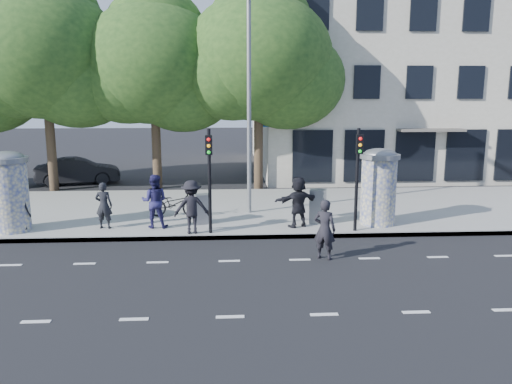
{
  "coord_description": "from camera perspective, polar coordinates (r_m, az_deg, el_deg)",
  "views": [
    {
      "loc": [
        -0.02,
        -12.0,
        4.59
      ],
      "look_at": [
        0.87,
        3.5,
        1.56
      ],
      "focal_mm": 35.0,
      "sensor_mm": 36.0,
      "label": 1
    }
  ],
  "objects": [
    {
      "name": "ped_c",
      "position": [
        17.2,
        -11.52,
        -1.03
      ],
      "size": [
        0.92,
        0.73,
        1.83
      ],
      "primitive_type": "imported",
      "rotation": [
        0.0,
        0.0,
        3.1
      ],
      "color": "#211F4D",
      "rests_on": "sidewalk"
    },
    {
      "name": "traffic_pole_far",
      "position": [
        16.52,
        11.55,
        2.59
      ],
      "size": [
        0.22,
        0.31,
        3.4
      ],
      "color": "black",
      "rests_on": "sidewalk"
    },
    {
      "name": "ped_f",
      "position": [
        17.01,
        4.84,
        -1.13
      ],
      "size": [
        1.71,
        1.11,
        1.74
      ],
      "primitive_type": "imported",
      "rotation": [
        0.0,
        0.0,
        3.5
      ],
      "color": "black",
      "rests_on": "sidewalk"
    },
    {
      "name": "ped_b",
      "position": [
        17.53,
        -17.0,
        -1.48
      ],
      "size": [
        0.62,
        0.44,
        1.58
      ],
      "primitive_type": "imported",
      "rotation": [
        0.0,
        0.0,
        3.02
      ],
      "color": "black",
      "rests_on": "sidewalk"
    },
    {
      "name": "man_road",
      "position": [
        14.24,
        7.86,
        -4.25
      ],
      "size": [
        0.75,
        0.67,
        1.73
      ],
      "primitive_type": "imported",
      "rotation": [
        0.0,
        0.0,
        2.64
      ],
      "color": "black",
      "rests_on": "ground"
    },
    {
      "name": "tree_near_left",
      "position": [
        24.99,
        -11.66,
        14.18
      ],
      "size": [
        6.8,
        6.8,
        8.97
      ],
      "color": "#38281C",
      "rests_on": "ground"
    },
    {
      "name": "lane_dash_far",
      "position": [
        14.17,
        -3.07,
        -7.88
      ],
      "size": [
        32.0,
        0.12,
        0.01
      ],
      "primitive_type": "cube",
      "color": "silver",
      "rests_on": "ground"
    },
    {
      "name": "ped_a",
      "position": [
        18.15,
        -25.51,
        -1.71
      ],
      "size": [
        0.87,
        0.69,
        1.56
      ],
      "primitive_type": "imported",
      "rotation": [
        0.0,
        0.0,
        2.85
      ],
      "color": "black",
      "rests_on": "sidewalk"
    },
    {
      "name": "cabinet_left",
      "position": [
        17.52,
        -6.19,
        -1.95
      ],
      "size": [
        0.59,
        0.5,
        1.06
      ],
      "primitive_type": "cube",
      "rotation": [
        0.0,
        0.0,
        0.3
      ],
      "color": "slate",
      "rests_on": "sidewalk"
    },
    {
      "name": "bicycle",
      "position": [
        18.7,
        -9.33,
        -1.3
      ],
      "size": [
        0.8,
        1.94,
        1.0
      ],
      "primitive_type": "imported",
      "rotation": [
        0.0,
        0.0,
        1.5
      ],
      "color": "black",
      "rests_on": "sidewalk"
    },
    {
      "name": "traffic_pole_near",
      "position": [
        15.98,
        -5.35,
        2.48
      ],
      "size": [
        0.22,
        0.31,
        3.4
      ],
      "color": "black",
      "rests_on": "sidewalk"
    },
    {
      "name": "car_mid",
      "position": [
        27.69,
        -19.65,
        2.29
      ],
      "size": [
        2.38,
        4.43,
        1.39
      ],
      "primitive_type": "imported",
      "rotation": [
        0.0,
        0.0,
        1.8
      ],
      "color": "black",
      "rests_on": "ground"
    },
    {
      "name": "lane_dash_near",
      "position": [
        10.83,
        -2.98,
        -14.07
      ],
      "size": [
        32.0,
        0.12,
        0.01
      ],
      "primitive_type": "cube",
      "color": "silver",
      "rests_on": "ground"
    },
    {
      "name": "sidewalk",
      "position": [
        20.02,
        -3.16,
        -2.03
      ],
      "size": [
        40.0,
        8.0,
        0.15
      ],
      "primitive_type": "cube",
      "color": "gray",
      "rests_on": "ground"
    },
    {
      "name": "cabinet_right",
      "position": [
        17.6,
        7.07,
        -1.64
      ],
      "size": [
        0.65,
        0.53,
        1.21
      ],
      "primitive_type": "cube",
      "rotation": [
        0.0,
        0.0,
        -0.21
      ],
      "color": "slate",
      "rests_on": "sidewalk"
    },
    {
      "name": "ped_d",
      "position": [
        16.3,
        -7.38,
        -1.71
      ],
      "size": [
        1.19,
        0.76,
        1.75
      ],
      "primitive_type": "imported",
      "rotation": [
        0.0,
        0.0,
        3.24
      ],
      "color": "black",
      "rests_on": "sidewalk"
    },
    {
      "name": "tree_mid_left",
      "position": [
        26.0,
        -23.09,
        14.38
      ],
      "size": [
        7.2,
        7.2,
        9.57
      ],
      "color": "#38281C",
      "rests_on": "ground"
    },
    {
      "name": "ad_column_left",
      "position": [
        18.26,
        -26.4,
        0.24
      ],
      "size": [
        1.36,
        1.36,
        2.65
      ],
      "color": "beige",
      "rests_on": "sidewalk"
    },
    {
      "name": "ground",
      "position": [
        12.85,
        -3.04,
        -9.92
      ],
      "size": [
        120.0,
        120.0,
        0.0
      ],
      "primitive_type": "plane",
      "color": "black",
      "rests_on": "ground"
    },
    {
      "name": "curb",
      "position": [
        16.2,
        -3.11,
        -5.18
      ],
      "size": [
        40.0,
        0.1,
        0.16
      ],
      "primitive_type": "cube",
      "color": "slate",
      "rests_on": "ground"
    },
    {
      "name": "tree_center",
      "position": [
        24.41,
        0.29,
        15.07
      ],
      "size": [
        7.0,
        7.0,
        9.3
      ],
      "color": "#38281C",
      "rests_on": "ground"
    },
    {
      "name": "ad_column_right",
      "position": [
        17.77,
        13.84,
        0.81
      ],
      "size": [
        1.36,
        1.36,
        2.65
      ],
      "color": "beige",
      "rests_on": "sidewalk"
    },
    {
      "name": "building",
      "position": [
        34.21,
        17.74,
        12.87
      ],
      "size": [
        20.3,
        15.85,
        12.0
      ],
      "color": "#AFA892",
      "rests_on": "ground"
    },
    {
      "name": "street_lamp",
      "position": [
        18.66,
        -0.8,
        11.65
      ],
      "size": [
        0.25,
        0.93,
        8.0
      ],
      "color": "slate",
      "rests_on": "sidewalk"
    }
  ]
}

